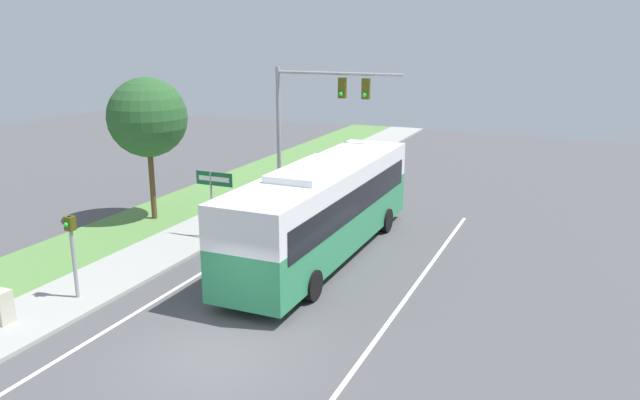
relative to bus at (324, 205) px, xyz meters
name	(u,v)px	position (x,y,z in m)	size (l,w,h in m)	color
ground_plane	(218,353)	(0.32, -7.87, -2.01)	(80.00, 80.00, 0.00)	#4C4C4F
sidewalk	(43,311)	(-5.88, -7.87, -1.95)	(2.80, 80.00, 0.12)	#9E9E99
lane_divider_near	(111,328)	(-3.28, -7.87, -2.01)	(0.14, 30.00, 0.01)	silver
lane_divider_far	(345,383)	(3.92, -7.87, -2.01)	(0.14, 30.00, 0.01)	silver
bus	(324,205)	(0.00, 0.00, 0.00)	(2.77, 12.26, 3.67)	#2D8956
signal_gantry	(313,110)	(-2.93, 5.61, 2.73)	(6.12, 0.41, 6.66)	#939399
pedestrian_signal	(72,243)	(-5.54, -6.78, -0.10)	(0.28, 0.34, 2.77)	#939399
street_sign	(213,189)	(-4.83, 0.03, 0.11)	(1.66, 0.08, 2.88)	#939399
roadside_tree	(147,118)	(-8.79, 1.22, 2.61)	(3.43, 3.43, 6.25)	brown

